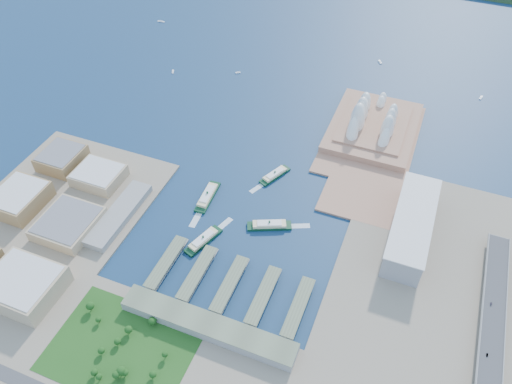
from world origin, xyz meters
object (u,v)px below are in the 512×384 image
at_px(opera_house, 376,115).
at_px(ferry_c, 203,239).
at_px(toaster_building, 411,226).
at_px(ferry_d, 269,224).
at_px(ferry_a, 207,195).
at_px(car_b, 487,355).
at_px(car_c, 491,304).
at_px(ferry_b, 275,174).

relative_size(opera_house, ferry_c, 3.19).
distance_m(toaster_building, ferry_d, 179.02).
relative_size(opera_house, ferry_a, 2.95).
bearing_deg(car_b, car_c, 90.00).
height_order(ferry_a, ferry_d, ferry_a).
height_order(ferry_c, ferry_d, ferry_d).
bearing_deg(car_c, toaster_building, 142.50).
xyz_separation_m(ferry_a, car_c, (370.02, -45.47, 9.75)).
bearing_deg(ferry_a, opera_house, 48.69).
height_order(toaster_building, ferry_c, toaster_building).
relative_size(toaster_building, ferry_d, 2.69).
xyz_separation_m(ferry_d, car_b, (272.27, -92.15, 10.07)).
bearing_deg(ferry_b, toaster_building, 12.44).
bearing_deg(ferry_c, car_c, -156.97).
bearing_deg(ferry_a, ferry_d, -14.00).
xyz_separation_m(toaster_building, car_c, (101.00, -77.50, -4.98)).
relative_size(toaster_building, ferry_a, 2.54).
height_order(ferry_d, car_b, car_b).
relative_size(ferry_c, car_b, 13.96).
xyz_separation_m(ferry_c, ferry_d, (68.84, 54.45, 0.11)).
bearing_deg(ferry_d, toaster_building, -97.61).
height_order(ferry_a, ferry_c, ferry_a).
height_order(ferry_b, ferry_c, ferry_c).
height_order(ferry_b, car_b, car_b).
bearing_deg(toaster_building, opera_house, 114.23).
relative_size(toaster_building, ferry_b, 2.99).
xyz_separation_m(ferry_b, car_b, (299.04, -185.49, 10.61)).
relative_size(toaster_building, car_c, 33.39).
bearing_deg(ferry_b, ferry_d, -49.17).
bearing_deg(ferry_d, ferry_b, -7.84).
bearing_deg(opera_house, ferry_a, -127.65).
xyz_separation_m(ferry_a, ferry_d, (97.75, -17.84, -0.33)).
relative_size(ferry_a, car_c, 13.15).
bearing_deg(ferry_a, car_c, -10.66).
relative_size(ferry_d, car_c, 12.40).
distance_m(ferry_c, ferry_d, 87.77).
bearing_deg(opera_house, ferry_d, -108.02).
xyz_separation_m(opera_house, car_c, (191.00, -277.50, -16.48)).
bearing_deg(car_c, ferry_a, 172.99).
bearing_deg(ferry_d, car_b, -132.54).
distance_m(opera_house, ferry_d, 264.09).
height_order(ferry_b, car_c, car_c).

